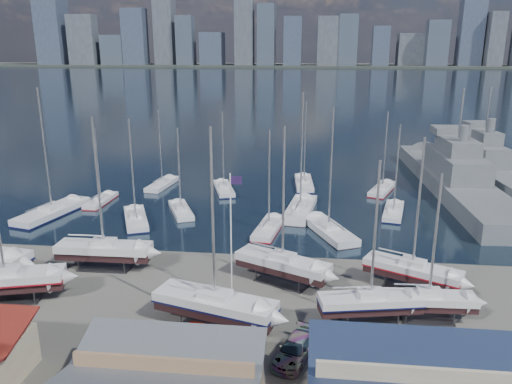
# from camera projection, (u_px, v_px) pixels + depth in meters

# --- Properties ---
(ground) EXTENTS (1400.00, 1400.00, 0.00)m
(ground) POSITION_uv_depth(u_px,v_px,m) (213.00, 295.00, 47.85)
(ground) COLOR #605E59
(ground) RESTS_ON ground
(water) EXTENTS (1400.00, 600.00, 0.40)m
(water) POSITION_uv_depth(u_px,v_px,m) (299.00, 82.00, 343.69)
(water) COLOR #172136
(water) RESTS_ON ground
(far_shore) EXTENTS (1400.00, 80.00, 2.20)m
(far_shore) POSITION_uv_depth(u_px,v_px,m) (305.00, 66.00, 591.43)
(far_shore) COLOR #2D332D
(far_shore) RESTS_ON ground
(skyline) EXTENTS (639.14, 43.80, 107.69)m
(skyline) POSITION_uv_depth(u_px,v_px,m) (299.00, 32.00, 575.66)
(skyline) COLOR #475166
(skyline) RESTS_ON far_shore
(shed_grey) EXTENTS (12.60, 8.40, 4.17)m
(shed_grey) POSITION_uv_depth(u_px,v_px,m) (164.00, 384.00, 31.98)
(shed_grey) COLOR #8C6B4C
(shed_grey) RESTS_ON ground
(sailboat_cradle_1) EXTENTS (10.81, 5.67, 16.77)m
(sailboat_cradle_1) POSITION_uv_depth(u_px,v_px,m) (6.00, 280.00, 46.24)
(sailboat_cradle_1) COLOR #2D2D33
(sailboat_cradle_1) RESTS_ON ground
(sailboat_cradle_2) EXTENTS (10.05, 2.93, 16.32)m
(sailboat_cradle_2) POSITION_uv_depth(u_px,v_px,m) (104.00, 250.00, 53.16)
(sailboat_cradle_2) COLOR #2D2D33
(sailboat_cradle_2) RESTS_ON ground
(sailboat_cradle_3) EXTENTS (11.07, 5.89, 17.14)m
(sailboat_cradle_3) POSITION_uv_depth(u_px,v_px,m) (215.00, 305.00, 41.82)
(sailboat_cradle_3) COLOR #2D2D33
(sailboat_cradle_3) RESTS_ON ground
(sailboat_cradle_4) EXTENTS (9.94, 6.64, 15.88)m
(sailboat_cradle_4) POSITION_uv_depth(u_px,v_px,m) (282.00, 264.00, 49.79)
(sailboat_cradle_4) COLOR #2D2D33
(sailboat_cradle_4) RESTS_ON ground
(sailboat_cradle_5) EXTENTS (9.13, 4.16, 14.38)m
(sailboat_cradle_5) POSITION_uv_depth(u_px,v_px,m) (370.00, 302.00, 42.49)
(sailboat_cradle_5) COLOR #2D2D33
(sailboat_cradle_5) RESTS_ON ground
(sailboat_cradle_6) EXTENTS (9.47, 6.64, 15.14)m
(sailboat_cradle_6) POSITION_uv_depth(u_px,v_px,m) (412.00, 271.00, 48.42)
(sailboat_cradle_6) COLOR #2D2D33
(sailboat_cradle_6) RESTS_ON ground
(sailboat_cradle_7) EXTENTS (8.04, 2.54, 13.22)m
(sailboat_cradle_7) POSITION_uv_depth(u_px,v_px,m) (429.00, 300.00, 42.96)
(sailboat_cradle_7) COLOR #2D2D33
(sailboat_cradle_7) RESTS_ON ground
(sailboat_moored_0) EXTENTS (6.34, 12.93, 18.62)m
(sailboat_moored_0) POSITION_uv_depth(u_px,v_px,m) (52.00, 213.00, 70.36)
(sailboat_moored_0) COLOR black
(sailboat_moored_0) RESTS_ON water
(sailboat_moored_1) EXTENTS (2.54, 8.14, 12.06)m
(sailboat_moored_1) POSITION_uv_depth(u_px,v_px,m) (101.00, 201.00, 75.97)
(sailboat_moored_1) COLOR black
(sailboat_moored_1) RESTS_ON water
(sailboat_moored_2) EXTENTS (3.69, 9.30, 13.67)m
(sailboat_moored_2) POSITION_uv_depth(u_px,v_px,m) (162.00, 185.00, 84.87)
(sailboat_moored_2) COLOR black
(sailboat_moored_2) RESTS_ON water
(sailboat_moored_3) EXTENTS (6.40, 10.15, 14.74)m
(sailboat_moored_3) POSITION_uv_depth(u_px,v_px,m) (136.00, 220.00, 67.70)
(sailboat_moored_3) COLOR black
(sailboat_moored_3) RESTS_ON water
(sailboat_moored_4) EXTENTS (5.65, 8.75, 12.87)m
(sailboat_moored_4) POSITION_uv_depth(u_px,v_px,m) (181.00, 211.00, 71.36)
(sailboat_moored_4) COLOR black
(sailboat_moored_4) RESTS_ON water
(sailboat_moored_5) EXTENTS (5.18, 9.50, 13.68)m
(sailboat_moored_5) POSITION_uv_depth(u_px,v_px,m) (224.00, 190.00, 82.16)
(sailboat_moored_5) COLOR black
(sailboat_moored_5) RESTS_ON water
(sailboat_moored_6) EXTENTS (3.92, 9.52, 13.81)m
(sailboat_moored_6) POSITION_uv_depth(u_px,v_px,m) (269.00, 229.00, 64.47)
(sailboat_moored_6) COLOR black
(sailboat_moored_6) RESTS_ON water
(sailboat_moored_7) EXTENTS (4.87, 12.17, 17.86)m
(sailboat_moored_7) POSITION_uv_depth(u_px,v_px,m) (300.00, 211.00, 71.32)
(sailboat_moored_7) COLOR black
(sailboat_moored_7) RESTS_ON water
(sailboat_moored_8) EXTENTS (3.55, 10.25, 15.06)m
(sailboat_moored_8) POSITION_uv_depth(u_px,v_px,m) (304.00, 184.00, 85.34)
(sailboat_moored_8) COLOR black
(sailboat_moored_8) RESTS_ON water
(sailboat_moored_9) EXTENTS (7.46, 11.40, 16.79)m
(sailboat_moored_9) POSITION_uv_depth(u_px,v_px,m) (328.00, 231.00, 63.58)
(sailboat_moored_9) COLOR black
(sailboat_moored_9) RESTS_ON water
(sailboat_moored_10) EXTENTS (4.37, 9.32, 13.44)m
(sailboat_moored_10) POSITION_uv_depth(u_px,v_px,m) (393.00, 212.00, 70.86)
(sailboat_moored_10) COLOR black
(sailboat_moored_10) RESTS_ON water
(sailboat_moored_11) EXTENTS (5.76, 9.51, 13.76)m
(sailboat_moored_11) POSITION_uv_depth(u_px,v_px,m) (382.00, 190.00, 81.94)
(sailboat_moored_11) COLOR black
(sailboat_moored_11) RESTS_ON water
(naval_ship_east) EXTENTS (9.59, 49.55, 18.44)m
(naval_ship_east) POSITION_uv_depth(u_px,v_px,m) (453.00, 180.00, 82.60)
(naval_ship_east) COLOR slate
(naval_ship_east) RESTS_ON water
(naval_ship_west) EXTENTS (10.05, 38.67, 17.44)m
(naval_ship_west) POSITION_uv_depth(u_px,v_px,m) (481.00, 165.00, 93.51)
(naval_ship_west) COLOR slate
(naval_ship_west) RESTS_ON water
(car_a) EXTENTS (1.63, 3.87, 1.31)m
(car_a) POSITION_uv_depth(u_px,v_px,m) (3.00, 327.00, 41.26)
(car_a) COLOR gray
(car_a) RESTS_ON ground
(car_b) EXTENTS (4.60, 1.64, 1.51)m
(car_b) POSITION_uv_depth(u_px,v_px,m) (149.00, 361.00, 36.55)
(car_b) COLOR gray
(car_b) RESTS_ON ground
(car_c) EXTENTS (3.28, 5.34, 1.38)m
(car_c) POSITION_uv_depth(u_px,v_px,m) (189.00, 340.00, 39.26)
(car_c) COLOR gray
(car_c) RESTS_ON ground
(car_d) EXTENTS (4.04, 5.97, 1.60)m
(car_d) POSITION_uv_depth(u_px,v_px,m) (295.00, 349.00, 37.97)
(car_d) COLOR gray
(car_d) RESTS_ON ground
(flagpole) EXTENTS (1.09, 0.12, 12.37)m
(flagpole) POSITION_uv_depth(u_px,v_px,m) (232.00, 230.00, 44.73)
(flagpole) COLOR white
(flagpole) RESTS_ON ground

